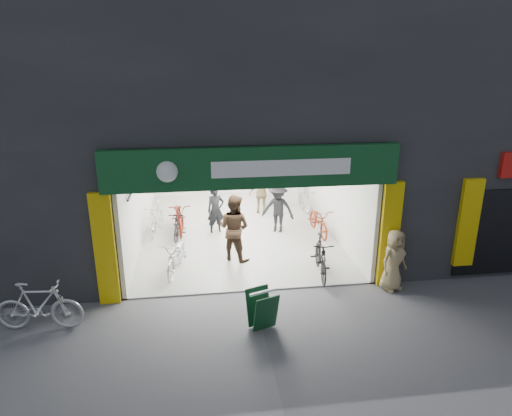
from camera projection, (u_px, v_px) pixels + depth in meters
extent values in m
plane|color=#56565B|center=(253.00, 292.00, 10.80)|extent=(60.00, 60.00, 0.00)
cube|color=#232326|center=(264.00, 40.00, 13.79)|extent=(16.00, 10.00, 4.50)
cube|color=#232326|center=(58.00, 175.00, 14.24)|extent=(5.00, 10.00, 3.50)
cube|color=#232326|center=(407.00, 164.00, 15.69)|extent=(6.00, 10.00, 3.50)
cube|color=#9E9E99|center=(237.00, 230.00, 14.55)|extent=(6.00, 8.00, 0.04)
cube|color=silver|center=(227.00, 155.00, 17.90)|extent=(6.00, 0.20, 3.20)
cube|color=silver|center=(138.00, 186.00, 13.67)|extent=(0.10, 8.00, 3.20)
cube|color=silver|center=(329.00, 179.00, 14.42)|extent=(0.10, 8.00, 3.20)
cube|color=white|center=(235.00, 129.00, 13.52)|extent=(6.00, 8.00, 0.10)
cube|color=black|center=(252.00, 151.00, 9.82)|extent=(6.00, 0.30, 0.30)
cube|color=#0C381C|center=(253.00, 167.00, 9.71)|extent=(6.40, 0.25, 0.90)
cube|color=white|center=(282.00, 168.00, 9.66)|extent=(3.00, 0.02, 0.35)
cube|color=#DA9F0B|center=(105.00, 250.00, 9.92)|extent=(0.45, 0.12, 2.60)
cube|color=#DA9F0B|center=(390.00, 235.00, 10.74)|extent=(0.45, 0.12, 2.60)
cube|color=#DA9F0B|center=(468.00, 223.00, 10.92)|extent=(0.50, 0.12, 2.20)
cylinder|color=black|center=(139.00, 174.00, 12.96)|extent=(0.06, 5.00, 0.06)
cube|color=silver|center=(279.00, 191.00, 16.97)|extent=(1.40, 0.60, 1.00)
cube|color=white|center=(246.00, 149.00, 10.91)|extent=(1.30, 0.35, 0.04)
cube|color=white|center=(239.00, 137.00, 12.60)|extent=(1.30, 0.35, 0.04)
cube|color=white|center=(233.00, 127.00, 14.29)|extent=(1.30, 0.35, 0.04)
cube|color=white|center=(229.00, 119.00, 15.98)|extent=(1.30, 0.35, 0.04)
imported|color=silver|center=(177.00, 255.00, 11.68)|extent=(0.93, 1.79, 0.90)
imported|color=black|center=(179.00, 224.00, 13.81)|extent=(0.66, 1.59, 0.93)
imported|color=maroon|center=(179.00, 216.00, 14.39)|extent=(0.83, 1.94, 0.99)
imported|color=silver|center=(156.00, 219.00, 14.16)|extent=(0.77, 1.71, 0.99)
imported|color=black|center=(321.00, 257.00, 11.42)|extent=(0.71, 1.78, 1.04)
imported|color=maroon|center=(319.00, 221.00, 14.14)|extent=(0.66, 1.72, 0.89)
imported|color=#A2A2A7|center=(305.00, 201.00, 15.78)|extent=(0.59, 1.74, 1.03)
imported|color=silver|center=(39.00, 306.00, 9.17)|extent=(1.80, 0.67, 1.06)
imported|color=black|center=(216.00, 210.00, 14.12)|extent=(0.63, 0.50, 1.51)
imported|color=#3A271A|center=(234.00, 228.00, 12.21)|extent=(1.14, 1.09, 1.85)
imported|color=black|center=(278.00, 209.00, 14.14)|extent=(1.18, 0.98, 1.59)
imported|color=#9A8959|center=(262.00, 194.00, 15.84)|extent=(0.89, 0.41, 1.49)
imported|color=#9A875A|center=(394.00, 260.00, 10.69)|extent=(0.87, 0.75, 1.51)
cube|color=#0D361B|center=(266.00, 313.00, 9.10)|extent=(0.56, 0.36, 0.79)
cube|color=#0D361B|center=(258.00, 305.00, 9.39)|extent=(0.56, 0.36, 0.79)
cube|color=white|center=(262.00, 292.00, 9.12)|extent=(0.53, 0.23, 0.05)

